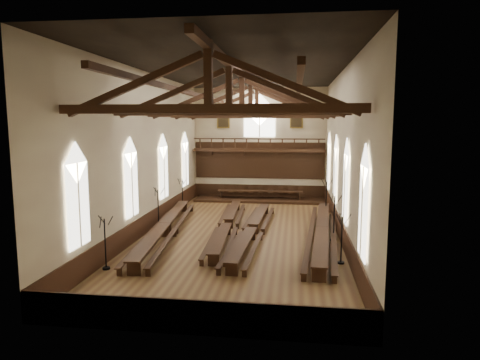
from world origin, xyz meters
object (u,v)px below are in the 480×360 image
Objects in this scene: high_table at (260,192)px; candelabrum_left_far at (182,200)px; candelabrum_right_mid at (334,227)px; candelabrum_right_far at (326,205)px; candelabrum_left_mid at (158,216)px; candelabrum_right_near at (341,249)px; refectory_row_c at (252,229)px; refectory_row_b at (227,224)px; refectory_row_a at (164,226)px; dais at (260,200)px; candelabrum_left_near at (106,253)px; refectory_row_d at (323,230)px.

high_table is 7.52m from candelabrum_left_far.
high_table is at bearing 113.35° from candelabrum_right_mid.
candelabrum_right_mid is 6.60m from candelabrum_right_far.
candelabrum_left_mid is 12.45m from candelabrum_right_near.
candelabrum_left_mid is (-6.29, 1.31, 0.31)m from refectory_row_c.
candelabrum_right_near reaches higher than refectory_row_b.
candelabrum_right_near reaches higher than refectory_row_c.
dais is (4.88, 12.43, -0.48)m from refectory_row_a.
refectory_row_b is 4.94× the size of candelabrum_right_mid.
refectory_row_a is at bearing -60.64° from candelabrum_left_mid.
candelabrum_left_far reaches higher than refectory_row_c.
refectory_row_b is 7.74m from candelabrum_left_far.
refectory_row_a is at bearing -146.90° from candelabrum_right_far.
candelabrum_right_near is at bearing 11.49° from candelabrum_left_near.
refectory_row_c is 9.11m from candelabrum_left_near.
candelabrum_right_near is (11.10, -5.63, -0.07)m from candelabrum_left_mid.
candelabrum_left_near is at bearing -90.00° from candelabrum_left_far.
candelabrum_left_far is at bearing 96.63° from refectory_row_a.
candelabrum_left_near is 17.08m from candelabrum_right_far.
candelabrum_right_mid is at bearing 29.88° from candelabrum_left_near.
dais is at bearing 62.05° from candelabrum_left_mid.
high_table is at bearing 62.05° from candelabrum_left_mid.
candelabrum_right_near reaches higher than high_table.
high_table is 17.33m from candelabrum_right_near.
candelabrum_right_near is 0.89× the size of candelabrum_right_mid.
candelabrum_right_far reaches higher than candelabrum_left_far.
candelabrum_right_near is at bearing -39.73° from refectory_row_b.
refectory_row_b reaches higher than dais.
dais is 7.89m from candelabrum_right_far.
candelabrum_right_mid is (6.52, -1.30, 0.35)m from refectory_row_b.
refectory_row_b is 0.99× the size of refectory_row_c.
refectory_row_a is 9.59m from refectory_row_d.
refectory_row_d is at bearing -68.78° from high_table.
candelabrum_left_far reaches higher than dais.
candelabrum_right_near is at bearing -21.68° from refectory_row_a.
refectory_row_d is (5.89, -1.06, 0.07)m from refectory_row_b.
refectory_row_a is 1.05× the size of refectory_row_c.
refectory_row_a is at bearing 158.32° from candelabrum_right_near.
candelabrum_right_near is (4.81, -4.32, 0.24)m from refectory_row_c.
candelabrum_right_near reaches higher than dais.
candelabrum_left_near is 11.33m from candelabrum_right_near.
refectory_row_b is at bearing 140.27° from candelabrum_right_near.
candelabrum_left_mid is 11.20m from candelabrum_right_mid.
refectory_row_d is 1.31× the size of dais.
refectory_row_d is at bearing 159.16° from candelabrum_right_mid.
dais is 4.55× the size of candelabrum_right_near.
candelabrum_left_mid reaches higher than refectory_row_b.
candelabrum_right_mid is at bearing 90.00° from candelabrum_right_near.
dais is 4.49× the size of candelabrum_left_far.
refectory_row_a is 1.07× the size of refectory_row_b.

